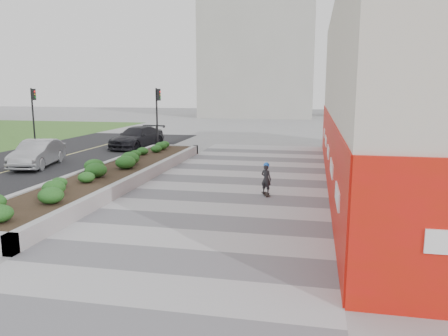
% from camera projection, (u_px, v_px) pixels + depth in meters
% --- Properties ---
extents(ground, '(160.00, 160.00, 0.00)m').
position_uv_depth(ground, '(188.00, 242.00, 12.08)').
color(ground, gray).
rests_on(ground, ground).
extents(walkway, '(8.00, 36.00, 0.01)m').
position_uv_depth(walkway, '(213.00, 212.00, 14.97)').
color(walkway, '#A8A8AD').
rests_on(walkway, ground).
extents(building, '(6.04, 24.08, 8.00)m').
position_uv_depth(building, '(403.00, 93.00, 18.63)').
color(building, beige).
rests_on(building, ground).
extents(planter, '(3.00, 18.00, 0.90)m').
position_uv_depth(planter, '(115.00, 172.00, 19.84)').
color(planter, '#9E9EA0').
rests_on(planter, ground).
extents(traffic_signal_near, '(0.33, 0.28, 4.20)m').
position_uv_depth(traffic_signal_near, '(158.00, 109.00, 29.88)').
color(traffic_signal_near, black).
rests_on(traffic_signal_near, ground).
extents(traffic_signal_far, '(0.33, 0.28, 4.20)m').
position_uv_depth(traffic_signal_far, '(33.00, 108.00, 31.22)').
color(traffic_signal_far, black).
rests_on(traffic_signal_far, ground).
extents(distant_bldg_north_l, '(16.00, 12.00, 20.00)m').
position_uv_depth(distant_bldg_north_l, '(259.00, 48.00, 64.26)').
color(distant_bldg_north_l, '#ADAAA3').
rests_on(distant_bldg_north_l, ground).
extents(distant_bldg_north_r, '(14.00, 10.00, 24.00)m').
position_uv_depth(distant_bldg_north_r, '(397.00, 35.00, 64.76)').
color(distant_bldg_north_r, '#ADAAA3').
rests_on(distant_bldg_north_r, ground).
extents(manhole_cover, '(0.44, 0.44, 0.01)m').
position_uv_depth(manhole_cover, '(227.00, 213.00, 14.87)').
color(manhole_cover, '#595654').
rests_on(manhole_cover, ground).
extents(skateboarder, '(0.51, 0.74, 1.34)m').
position_uv_depth(skateboarder, '(266.00, 179.00, 17.14)').
color(skateboarder, beige).
rests_on(skateboarder, ground).
extents(car_silver, '(2.41, 4.62, 1.45)m').
position_uv_depth(car_silver, '(38.00, 153.00, 23.46)').
color(car_silver, '#A4A6AC').
rests_on(car_silver, ground).
extents(car_dark, '(2.91, 5.40, 1.49)m').
position_uv_depth(car_dark, '(137.00, 137.00, 30.98)').
color(car_dark, black).
rests_on(car_dark, ground).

